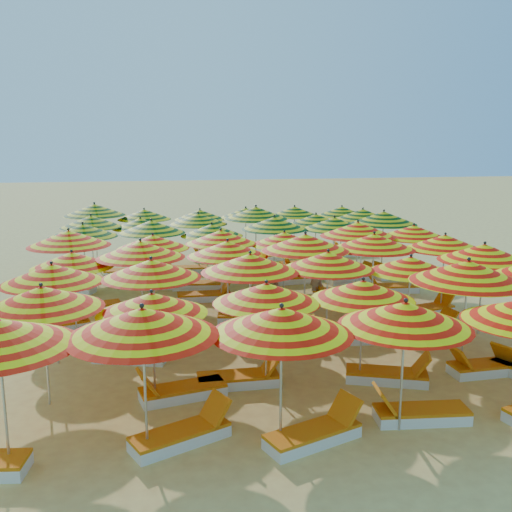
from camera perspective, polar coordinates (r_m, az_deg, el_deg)
The scene contains 78 objects.
ground at distance 17.40m, azimuth 0.33°, elevation -5.49°, with size 120.00×120.00×0.00m, color #EBCB68.
umbrella_1 at distance 9.20m, azimuth -11.30°, elevation -6.50°, with size 3.22×3.22×2.57m.
umbrella_2 at distance 9.31m, azimuth 2.56°, elevation -6.51°, with size 2.53×2.53×2.49m.
umbrella_3 at distance 10.11m, azimuth 14.69°, elevation -5.69°, with size 3.01×3.01×2.44m.
umbrella_6 at distance 11.50m, azimuth -20.63°, elevation -3.94°, with size 2.72×2.72×2.45m.
umbrella_7 at distance 11.14m, azimuth -10.38°, elevation -4.67°, with size 2.21×2.21×2.28m.
umbrella_8 at distance 11.52m, azimuth 1.03°, elevation -3.74°, with size 2.24×2.24×2.32m.
umbrella_9 at distance 12.05m, azimuth 10.64°, elevation -3.37°, with size 2.41×2.41×2.30m.
umbrella_10 at distance 13.04m, azimuth 20.44°, elevation -1.46°, with size 2.63×2.63×2.63m.
umbrella_12 at distance 13.60m, azimuth -19.72°, elevation -1.67°, with size 2.30×2.30×2.43m.
umbrella_13 at distance 13.41m, azimuth -10.44°, elevation -1.26°, with size 3.01×3.01×2.45m.
umbrella_14 at distance 13.58m, azimuth -0.59°, elevation -0.71°, with size 3.10×3.10×2.51m.
umbrella_15 at distance 14.25m, azimuth 7.22°, elevation -0.45°, with size 2.98×2.98×2.44m.
umbrella_16 at distance 14.90m, azimuth 15.20°, elevation -0.83°, with size 2.32×2.32×2.27m.
umbrella_17 at distance 15.98m, azimuth 21.86°, elevation 0.31°, with size 2.94×2.94×2.51m.
umbrella_18 at distance 15.67m, azimuth -17.92°, elevation -0.37°, with size 2.44×2.44×2.28m.
umbrella_19 at distance 15.55m, azimuth -11.47°, elevation 0.65°, with size 2.60×2.60×2.52m.
umbrella_20 at distance 15.84m, azimuth -2.86°, elevation 0.73°, with size 2.74×2.74×2.42m.
umbrella_21 at distance 15.88m, azimuth 4.96°, elevation 1.36°, with size 2.68×2.68×2.61m.
umbrella_22 at distance 16.76m, azimuth 11.72°, elevation 1.42°, with size 2.45×2.45×2.52m.
umbrella_23 at distance 17.62m, azimuth 18.38°, elevation 1.32°, with size 2.34×2.34×2.44m.
umbrella_24 at distance 17.64m, azimuth -18.21°, elevation 1.70°, with size 2.47×2.47×2.57m.
umbrella_25 at distance 17.57m, azimuth -10.28°, elevation 1.41°, with size 2.74×2.74×2.35m.
umbrella_26 at distance 18.01m, azimuth -3.54°, elevation 1.92°, with size 2.86×2.86×2.38m.
umbrella_27 at distance 18.12m, azimuth 2.85°, elevation 1.75°, with size 2.50×2.50×2.30m.
umbrella_28 at distance 18.69m, azimuth 10.15°, elevation 2.65°, with size 2.53×2.53×2.58m.
umbrella_29 at distance 19.68m, azimuth 15.48°, elevation 2.38°, with size 2.79×2.79×2.40m.
umbrella_30 at distance 19.87m, azimuth -16.92°, elevation 2.47°, with size 2.66×2.66×2.43m.
umbrella_31 at distance 19.94m, azimuth -10.42°, elevation 2.89°, with size 2.82×2.82×2.47m.
umbrella_32 at distance 19.87m, azimuth -4.44°, elevation 2.61°, with size 2.18×2.18×2.31m.
umbrella_33 at distance 20.26m, azimuth 1.85°, elevation 3.30°, with size 2.50×2.50×2.50m.
umbrella_34 at distance 20.75m, azimuth 7.84°, elevation 3.25°, with size 2.42×2.42×2.45m.
umbrella_35 at distance 21.56m, azimuth 12.65°, elevation 3.75°, with size 2.95×2.95×2.60m.
umbrella_36 at distance 22.11m, azimuth -16.17°, elevation 3.34°, with size 3.01×3.01×2.42m.
umbrella_37 at distance 22.15m, azimuth -11.49°, elevation 3.22°, with size 2.63×2.63×2.26m.
umbrella_38 at distance 22.23m, azimuth -5.80°, elevation 3.72°, with size 2.47×2.47×2.40m.
umbrella_39 at distance 22.13m, azimuth -0.01°, elevation 4.34°, with size 2.56×2.56×2.65m.
umbrella_40 at distance 23.00m, azimuth 6.01°, elevation 3.69°, with size 2.18×2.18×2.27m.
umbrella_41 at distance 23.72m, azimuth 10.62°, elevation 4.12°, with size 2.92×2.92×2.42m.
umbrella_42 at distance 24.04m, azimuth -15.84°, elevation 4.46°, with size 2.63×2.63×2.65m.
umbrella_43 at distance 24.22m, azimuth -11.12°, elevation 4.11°, with size 2.76×2.76×2.36m.
umbrella_44 at distance 24.24m, azimuth -5.62°, elevation 4.14°, with size 2.85×2.85×2.29m.
umbrella_45 at distance 24.41m, azimuth -1.03°, elevation 4.35°, with size 2.26×2.26×2.34m.
umbrella_46 at distance 25.07m, azimuth 3.87°, elevation 4.49°, with size 2.60×2.60×2.33m.
umbrella_47 at distance 25.63m, azimuth 8.58°, elevation 4.46°, with size 2.24×2.24×2.29m.
lounger_1 at distance 10.24m, azimuth -7.34°, elevation -17.29°, with size 1.82×1.23×0.69m.
lounger_2 at distance 10.23m, azimuth 5.91°, elevation -17.28°, with size 1.83×1.14×0.69m.
lounger_3 at distance 11.25m, azimuth 15.99°, elevation -14.89°, with size 1.79×0.78×0.69m.
lounger_5 at distance 11.80m, azimuth -7.55°, elevation -13.26°, with size 1.81×0.91×0.69m.
lounger_6 at distance 12.27m, azimuth -1.57°, elevation -12.15°, with size 1.74×0.61×0.69m.
lounger_7 at distance 12.74m, azimuth 13.13°, elevation -11.54°, with size 1.82×1.18×0.69m.
lounger_8 at distance 13.79m, azimuth 21.97°, elevation -10.28°, with size 1.74×0.62×0.69m.
lounger_10 at distance 13.82m, azimuth -12.24°, elevation -9.64°, with size 1.83×1.10×0.69m.
lounger_11 at distance 14.04m, azimuth 1.66°, elevation -9.04°, with size 1.82×1.21×0.69m.
lounger_12 at distance 14.90m, azimuth 8.94°, elevation -7.95°, with size 1.79×0.78×0.69m.
lounger_13 at distance 15.78m, azimuth 16.55°, elevation -7.19°, with size 1.80×0.81×0.69m.
lounger_14 at distance 16.44m, azimuth -19.19°, elevation -6.61°, with size 1.83×1.13×0.69m.
lounger_15 at distance 16.29m, azimuth -0.63°, elevation -6.12°, with size 1.81×0.92×0.69m.
lounger_16 at distance 17.60m, azimuth 12.71°, elevation -5.07°, with size 1.83×1.13×0.69m.
lounger_17 at distance 17.71m, azimuth 16.76°, elevation -5.18°, with size 1.82×0.97×0.69m.
lounger_18 at distance 17.90m, azimuth -16.24°, elevation -4.97°, with size 1.82×0.95×0.69m.
lounger_19 at distance 18.54m, azimuth -5.08°, elevation -3.98°, with size 1.76×0.66×0.69m.
lounger_20 at distance 18.97m, azimuth 8.19°, elevation -3.70°, with size 1.82×1.23×0.69m.
lounger_21 at distance 20.01m, azimuth 13.36°, elevation -3.10°, with size 1.78×0.75×0.69m.
lounger_22 at distance 20.38m, azimuth -18.00°, elevation -3.10°, with size 1.82×1.20×0.69m.
lounger_23 at distance 20.24m, azimuth -8.79°, elevation -2.76°, with size 1.74×0.62×0.69m.
lounger_24 at distance 19.96m, azimuth -5.98°, elevation -2.89°, with size 1.80×0.83×0.69m.
lounger_25 at distance 20.70m, azimuth 3.21°, elevation -2.33°, with size 1.75×0.64×0.69m.
lounger_26 at distance 21.15m, azimuth 9.40°, elevation -2.17°, with size 1.82×0.94×0.69m.
lounger_27 at distance 22.16m, azimuth 13.58°, elevation -1.71°, with size 1.82×1.02×0.69m.
lounger_28 at distance 22.25m, azimuth -12.60°, elevation -1.61°, with size 1.80×0.85×0.69m.
lounger_29 at distance 22.45m, azimuth -7.20°, elevation -1.31°, with size 1.78×0.76×0.69m.
lounger_30 at distance 23.23m, azimuth 4.44°, elevation -0.82°, with size 1.79×0.80×0.69m.
lounger_31 at distance 24.59m, azimuth -4.37°, elevation -0.14°, with size 1.82×1.23×0.69m.
lounger_32 at distance 25.03m, azimuth 2.84°, elevation 0.08°, with size 1.82×0.96×0.69m.
lounger_33 at distance 25.98m, azimuth 9.58°, elevation 0.35°, with size 1.77×0.69×0.69m.
beachgoer_b at distance 16.56m, azimuth 1.32°, elevation -3.64°, with size 0.74×0.57×1.52m, color tan.
beachgoer_a at distance 18.73m, azimuth 6.03°, elevation -1.96°, with size 0.55×0.36×1.50m, color tan.
Camera 1 is at (-3.38, -16.30, 5.05)m, focal length 40.00 mm.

